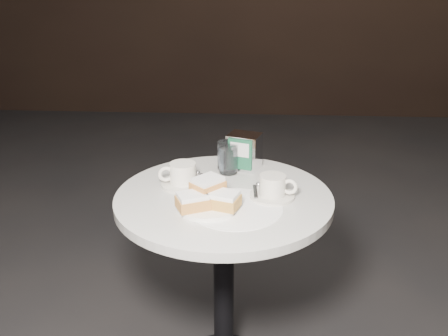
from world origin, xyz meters
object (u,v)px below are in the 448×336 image
water_glass_right (229,159)px  coffee_cup_right (273,188)px  cafe_table (224,248)px  coffee_cup_left (182,176)px  beignet_plate (208,199)px  napkin_dispenser (244,151)px  water_glass_left (226,156)px

water_glass_right → coffee_cup_right: bearing=-52.3°
cafe_table → coffee_cup_left: bearing=154.0°
coffee_cup_left → coffee_cup_right: coffee_cup_left is taller
beignet_plate → coffee_cup_right: 0.22m
napkin_dispenser → water_glass_right: bearing=-122.6°
coffee_cup_left → napkin_dispenser: 0.26m
coffee_cup_left → water_glass_left: 0.21m
coffee_cup_right → napkin_dispenser: (-0.10, 0.24, 0.03)m
coffee_cup_right → napkin_dispenser: size_ratio=1.28×
water_glass_left → water_glass_right: bearing=-74.4°
beignet_plate → coffee_cup_left: bearing=120.4°
cafe_table → water_glass_right: 0.31m
cafe_table → coffee_cup_right: bearing=-2.9°
cafe_table → water_glass_left: size_ratio=7.33×
coffee_cup_left → coffee_cup_right: (0.30, -0.08, -0.00)m
cafe_table → water_glass_left: water_glass_left is taller
cafe_table → beignet_plate: 0.26m
water_glass_left → water_glass_right: size_ratio=0.96×
cafe_table → napkin_dispenser: 0.35m
cafe_table → water_glass_left: 0.33m
cafe_table → water_glass_right: (0.01, 0.19, 0.25)m
coffee_cup_left → water_glass_right: 0.19m
beignet_plate → coffee_cup_right: bearing=25.2°
beignet_plate → napkin_dispenser: napkin_dispenser is taller
beignet_plate → coffee_cup_left: beignet_plate is taller
coffee_cup_left → napkin_dispenser: napkin_dispenser is taller
coffee_cup_right → water_glass_right: water_glass_right is taller
water_glass_right → napkin_dispenser: bearing=38.8°
beignet_plate → water_glass_left: size_ratio=2.03×
cafe_table → coffee_cup_left: 0.28m
beignet_plate → napkin_dispenser: size_ratio=1.56×
napkin_dispenser → water_glass_left: bearing=-156.4°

